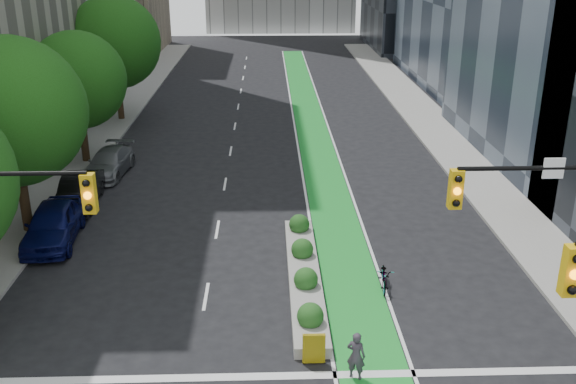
{
  "coord_description": "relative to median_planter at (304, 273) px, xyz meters",
  "views": [
    {
      "loc": [
        -0.14,
        -14.83,
        12.12
      ],
      "look_at": [
        0.64,
        8.88,
        3.0
      ],
      "focal_mm": 40.0,
      "sensor_mm": 36.0,
      "label": 1
    }
  ],
  "objects": [
    {
      "name": "tree_far",
      "position": [
        -12.2,
        24.96,
        5.32
      ],
      "size": [
        6.6,
        6.6,
        9.0
      ],
      "color": "black",
      "rests_on": "ground"
    },
    {
      "name": "bicycle",
      "position": [
        3.0,
        -0.59,
        0.1
      ],
      "size": [
        0.84,
        1.85,
        0.94
      ],
      "primitive_type": "imported",
      "rotation": [
        0.0,
        0.0,
        -0.12
      ],
      "color": "gray",
      "rests_on": "ground"
    },
    {
      "name": "parked_car_left_far",
      "position": [
        -10.32,
        12.76,
        0.34
      ],
      "size": [
        2.42,
        5.05,
        1.42
      ],
      "primitive_type": "imported",
      "rotation": [
        0.0,
        0.0,
        -0.09
      ],
      "color": "slate",
      "rests_on": "ground"
    },
    {
      "name": "tree_midfar",
      "position": [
        -12.2,
        14.96,
        4.57
      ],
      "size": [
        5.6,
        5.6,
        7.76
      ],
      "color": "black",
      "rests_on": "ground"
    },
    {
      "name": "sidewalk_right",
      "position": [
        10.6,
        17.96,
        -0.3
      ],
      "size": [
        3.6,
        90.0,
        0.15
      ],
      "primitive_type": "cube",
      "color": "gray",
      "rests_on": "ground"
    },
    {
      "name": "tree_mid",
      "position": [
        -12.2,
        4.96,
        5.2
      ],
      "size": [
        6.4,
        6.4,
        8.78
      ],
      "color": "black",
      "rests_on": "ground"
    },
    {
      "name": "parked_car_left_mid",
      "position": [
        -10.7,
        8.07,
        0.41
      ],
      "size": [
        1.91,
        4.82,
        1.56
      ],
      "primitive_type": "imported",
      "rotation": [
        0.0,
        0.0,
        0.06
      ],
      "color": "black",
      "rests_on": "ground"
    },
    {
      "name": "parked_car_left_near",
      "position": [
        -10.7,
        3.9,
        0.49
      ],
      "size": [
        2.43,
        5.21,
        1.72
      ],
      "primitive_type": "imported",
      "rotation": [
        0.0,
        0.0,
        0.08
      ],
      "color": "#0D114E",
      "rests_on": "ground"
    },
    {
      "name": "cyclist",
      "position": [
        1.2,
        -5.97,
        0.41
      ],
      "size": [
        0.68,
        0.58,
        1.57
      ],
      "primitive_type": "imported",
      "rotation": [
        0.0,
        0.0,
        2.72
      ],
      "color": "#38313B",
      "rests_on": "ground"
    },
    {
      "name": "bike_lane_paint",
      "position": [
        1.8,
        22.96,
        -0.37
      ],
      "size": [
        2.2,
        70.0,
        0.01
      ],
      "primitive_type": "cube",
      "color": "#198D2B",
      "rests_on": "ground"
    },
    {
      "name": "sidewalk_left",
      "position": [
        -13.0,
        17.96,
        -0.3
      ],
      "size": [
        3.6,
        90.0,
        0.15
      ],
      "primitive_type": "cube",
      "color": "gray",
      "rests_on": "ground"
    },
    {
      "name": "median_planter",
      "position": [
        0.0,
        0.0,
        0.0
      ],
      "size": [
        1.2,
        10.26,
        1.1
      ],
      "color": "gray",
      "rests_on": "ground"
    }
  ]
}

